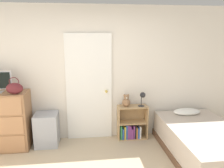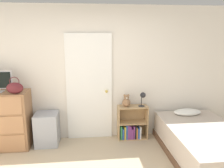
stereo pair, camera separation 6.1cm
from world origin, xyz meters
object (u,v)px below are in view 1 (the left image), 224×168
bookshelf (131,126)px  desk_lamp (143,96)px  teddy_bear (126,101)px  dresser (1,121)px  storage_bin (47,129)px  handbag (15,88)px  bed (204,142)px

bookshelf → desk_lamp: (0.21, -0.04, 0.62)m
teddy_bear → desk_lamp: bearing=-7.2°
dresser → teddy_bear: (2.28, 0.12, 0.25)m
storage_bin → teddy_bear: size_ratio=2.47×
desk_lamp → handbag: bearing=-174.6°
desk_lamp → bed: 1.31m
handbag → desk_lamp: handbag is taller
dresser → teddy_bear: 2.29m
bookshelf → dresser: bearing=-177.2°
bookshelf → bed: 1.34m
storage_bin → dresser: bearing=-177.3°
dresser → desk_lamp: bearing=1.7°
bookshelf → bed: size_ratio=0.35×
bookshelf → teddy_bear: size_ratio=2.71×
teddy_bear → bed: size_ratio=0.13×
bookshelf → bed: bookshelf is taller
storage_bin → teddy_bear: teddy_bear is taller
bed → handbag: bearing=169.8°
bookshelf → storage_bin: bearing=-177.2°
teddy_bear → bookshelf: bearing=-0.2°
storage_bin → teddy_bear: bearing=3.0°
dresser → desk_lamp: (2.58, 0.08, 0.34)m
dresser → bed: 3.53m
teddy_bear → handbag: bearing=-172.6°
teddy_bear → bed: 1.51m
dresser → storage_bin: 0.81m
dresser → bed: size_ratio=0.55×
storage_bin → bookshelf: bearing=2.8°
dresser → bookshelf: (2.38, 0.11, -0.28)m
bed → bookshelf: bearing=143.0°
desk_lamp → bed: size_ratio=0.15×
desk_lamp → bed: desk_lamp is taller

